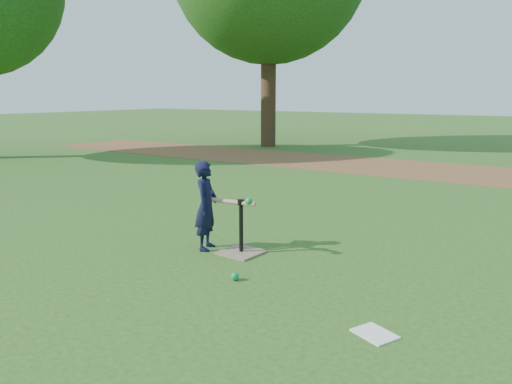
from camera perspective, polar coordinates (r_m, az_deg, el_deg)
The scene contains 7 objects.
ground at distance 5.52m, azimuth -1.06°, elevation -7.40°, with size 80.00×80.00×0.00m, color #285116.
dirt_strip at distance 12.30m, azimuth 19.18°, elevation 2.37°, with size 24.00×3.00×0.01m, color brown.
child at distance 5.69m, azimuth -5.71°, elevation -1.57°, with size 0.37×0.24×1.02m, color black.
wiffle_ball_ground at distance 4.84m, azimuth -2.41°, elevation -9.61°, with size 0.08×0.08×0.08m, color #0D9443.
clipboard at distance 3.95m, azimuth 13.42°, elevation -15.49°, with size 0.30×0.23×0.01m, color white.
batting_tee at distance 5.61m, azimuth -1.70°, elevation -5.92°, with size 0.46×0.46×0.61m.
swing_action at distance 5.51m, azimuth -2.74°, elevation -1.08°, with size 0.65×0.16×0.12m.
Camera 1 is at (2.97, -4.31, 1.76)m, focal length 35.00 mm.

